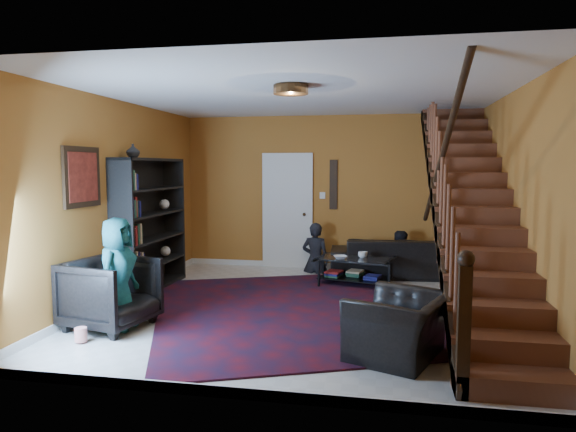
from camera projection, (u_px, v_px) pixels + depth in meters
name	position (u px, v px, depth m)	size (l,w,h in m)	color
floor	(301.00, 308.00, 6.82)	(5.50, 5.50, 0.00)	beige
room	(234.00, 279.00, 8.36)	(5.50, 5.50, 5.50)	#A96725
staircase	(472.00, 206.00, 6.30)	(0.95, 5.02, 3.18)	brown
bookshelf	(151.00, 227.00, 7.76)	(0.35, 1.80, 2.00)	black
door	(288.00, 213.00, 9.52)	(0.82, 0.05, 2.05)	silver
framed_picture	(82.00, 177.00, 6.24)	(0.04, 0.74, 0.74)	maroon
wall_hanging	(333.00, 185.00, 9.32)	(0.14, 0.03, 0.90)	black
ceiling_fixture	(291.00, 90.00, 5.78)	(0.40, 0.40, 0.10)	#3F2814
rug	(297.00, 310.00, 6.71)	(3.56, 4.07, 0.02)	#3F0B13
sofa	(397.00, 257.00, 8.80)	(2.26, 0.88, 0.66)	black
armchair_left	(111.00, 293.00, 5.96)	(0.87, 0.90, 0.82)	black
armchair_right	(400.00, 326.00, 5.03)	(0.97, 0.85, 0.63)	black
person_adult_a	(315.00, 260.00, 9.12)	(0.49, 0.32, 1.34)	black
person_adult_b	(398.00, 266.00, 8.86)	(0.60, 0.47, 1.23)	black
person_child	(118.00, 273.00, 5.90)	(0.64, 0.41, 1.30)	#1A6565
coffee_table	(355.00, 269.00, 8.15)	(1.27, 0.94, 0.43)	black
cup_a	(362.00, 255.00, 8.11)	(0.13, 0.13, 0.10)	#999999
cup_b	(365.00, 254.00, 8.23)	(0.09, 0.09, 0.08)	#999999
bowl	(340.00, 257.00, 8.04)	(0.21, 0.21, 0.05)	#999999
vase	(133.00, 151.00, 7.16)	(0.18, 0.18, 0.19)	#999999
popcorn_bucket	(81.00, 334.00, 5.46)	(0.13, 0.13, 0.15)	red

